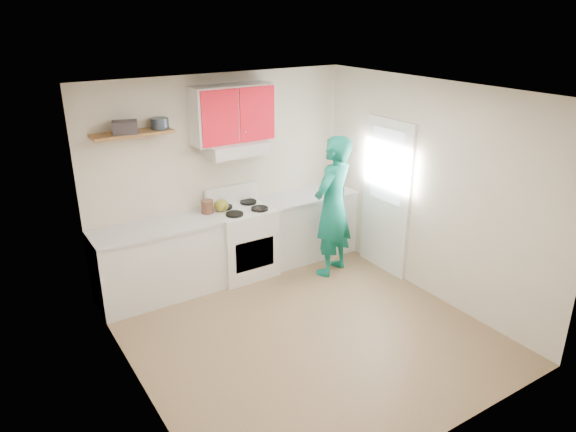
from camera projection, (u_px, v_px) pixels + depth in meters
floor at (303, 331)px, 5.87m from camera, size 3.80×3.80×0.00m
ceiling at (306, 92)px, 4.92m from camera, size 3.60×3.80×0.04m
back_wall at (222, 176)px, 6.88m from camera, size 3.60×0.04×2.60m
front_wall at (450, 303)px, 3.90m from camera, size 3.60×0.04×2.60m
left_wall at (129, 265)px, 4.49m from camera, size 0.04×3.80×2.60m
right_wall at (430, 191)px, 6.30m from camera, size 0.04×3.80×2.60m
door at (386, 197)px, 6.93m from camera, size 0.05×0.85×2.05m
door_glass at (387, 166)px, 6.76m from camera, size 0.01×0.55×0.95m
counter_left at (159, 262)px, 6.43m from camera, size 1.52×0.60×0.90m
counter_right at (307, 225)px, 7.53m from camera, size 1.32×0.60×0.90m
stove at (243, 242)px, 6.98m from camera, size 0.76×0.65×0.92m
range_hood at (236, 148)px, 6.61m from camera, size 0.76×0.44×0.15m
upper_cabinets at (233, 114)px, 6.50m from camera, size 1.02×0.33×0.70m
shelf at (132, 134)px, 5.92m from camera, size 0.90×0.30×0.04m
books at (125, 127)px, 5.82m from camera, size 0.31×0.26×0.14m
tin at (160, 123)px, 6.05m from camera, size 0.26×0.26×0.12m
kettle at (221, 205)px, 6.71m from camera, size 0.24×0.24×0.16m
crock at (207, 208)px, 6.65m from camera, size 0.20×0.20×0.19m
cutting_board at (288, 202)px, 7.09m from camera, size 0.32×0.25×0.02m
silicone_mat at (324, 191)px, 7.54m from camera, size 0.32×0.27×0.01m
person at (333, 207)px, 6.86m from camera, size 0.80×0.67×1.87m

